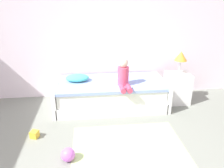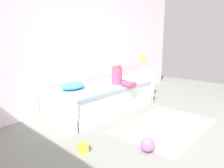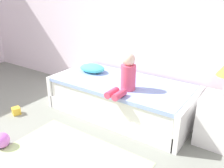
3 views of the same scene
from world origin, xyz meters
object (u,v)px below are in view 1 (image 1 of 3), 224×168
Objects in this scene: nightstand at (177,88)px; child_figure at (124,75)px; bed at (111,94)px; pillow at (77,78)px; toy_ball at (68,155)px; table_lamp at (181,57)px; toy_block at (35,134)px.

nightstand is 1.18× the size of child_figure.
bed is 0.55m from child_figure.
child_figure is 1.16× the size of pillow.
bed is 3.52× the size of nightstand.
child_figure is 2.77× the size of toy_ball.
bed is at bearing 64.78° from toy_ball.
bed is 1.52m from table_lamp.
nightstand is 1.36× the size of pillow.
nightstand is at bearing 0.00° from table_lamp.
toy_block is (-1.48, -0.72, -0.65)m from child_figure.
pillow is (-1.98, 0.08, 0.26)m from nightstand.
bed reaches higher than toy_ball.
table_lamp is 0.88× the size of child_figure.
nightstand is at bearing 0.70° from bed.
pillow is 1.33m from toy_block.
pillow is at bearing 170.98° from bed.
nightstand is 2.58m from toy_ball.
child_figure is at bearing 25.93° from toy_block.
table_lamp reaches higher than bed.
table_lamp is (0.00, 0.00, 0.64)m from nightstand.
bed is 1.59m from toy_block.
child_figure reaches higher than bed.
toy_ball is at bearing -143.38° from table_lamp.
toy_ball is at bearing -115.22° from bed.
nightstand is 2.80m from toy_block.
bed is at bearing -179.30° from nightstand.
table_lamp reaches higher than child_figure.
bed is 1.35m from nightstand.
bed is at bearing -9.02° from pillow.
pillow is at bearing 86.99° from toy_ball.
nightstand is 1.33× the size of table_lamp.
pillow is (-0.63, 0.10, 0.32)m from bed.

